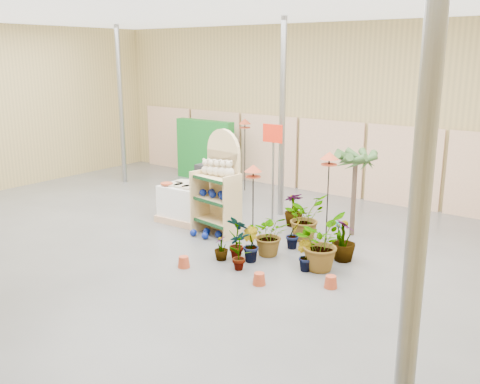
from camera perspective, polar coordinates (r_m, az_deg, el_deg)
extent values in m
cube|color=#525251|center=(10.16, -6.50, -7.18)|extent=(15.00, 12.00, 0.10)
cube|color=white|center=(9.49, -7.34, 19.60)|extent=(15.00, 12.00, 0.10)
cube|color=tan|center=(14.50, 10.02, 8.57)|extent=(15.00, 0.10, 4.50)
cylinder|color=gray|center=(3.75, 18.01, -8.65)|extent=(0.14, 0.14, 4.50)
cylinder|color=gray|center=(15.93, -12.60, 8.95)|extent=(0.14, 0.14, 4.50)
cylinder|color=gray|center=(12.30, 4.53, 7.73)|extent=(0.14, 0.14, 4.50)
cube|color=tan|center=(18.08, -7.59, 5.79)|extent=(1.90, 0.06, 2.00)
cube|color=tan|center=(16.75, -2.67, 5.22)|extent=(1.90, 0.06, 2.00)
cube|color=tan|center=(15.57, 3.03, 4.51)|extent=(1.90, 0.06, 2.00)
cube|color=tan|center=(14.57, 9.58, 3.64)|extent=(1.90, 0.06, 2.00)
cube|color=tan|center=(13.78, 16.96, 2.60)|extent=(1.90, 0.06, 2.00)
cube|color=#D4B67D|center=(11.26, -1.74, 0.01)|extent=(0.93, 0.22, 1.75)
cylinder|color=#D4B67D|center=(11.07, -1.78, 4.39)|extent=(0.93, 0.22, 0.93)
cube|color=#D4B67D|center=(11.21, -2.58, -3.06)|extent=(0.95, 0.64, 0.04)
cube|color=#0F3819|center=(11.03, -3.43, -3.38)|extent=(0.88, 0.16, 0.06)
cube|color=#D4B67D|center=(11.08, -2.60, -0.78)|extent=(0.95, 0.64, 0.04)
cube|color=#0F3819|center=(10.89, -3.46, -1.06)|extent=(0.88, 0.16, 0.06)
cube|color=#D4B67D|center=(10.97, -2.63, 1.55)|extent=(0.95, 0.64, 0.04)
cube|color=#0F3819|center=(10.78, -3.50, 1.31)|extent=(0.88, 0.16, 0.06)
cube|color=#D4B67D|center=(11.39, -4.31, -0.93)|extent=(0.12, 0.51, 1.34)
cube|color=#D4B67D|center=(10.85, -0.79, -1.67)|extent=(0.12, 0.51, 1.34)
sphere|color=beige|center=(11.19, -3.66, 2.38)|extent=(0.19, 0.19, 0.19)
sphere|color=beige|center=(11.16, -3.67, 3.15)|extent=(0.14, 0.14, 0.14)
sphere|color=beige|center=(11.09, -3.05, 2.31)|extent=(0.20, 0.20, 0.20)
sphere|color=beige|center=(11.06, -3.06, 3.11)|extent=(0.14, 0.14, 0.14)
sphere|color=beige|center=(10.99, -2.43, 2.23)|extent=(0.21, 0.21, 0.21)
sphere|color=beige|center=(10.96, -2.44, 3.07)|extent=(0.14, 0.14, 0.14)
sphere|color=beige|center=(10.90, -1.81, 2.16)|extent=(0.22, 0.22, 0.22)
sphere|color=beige|center=(10.86, -1.81, 3.03)|extent=(0.14, 0.14, 0.14)
sphere|color=beige|center=(10.80, -1.17, 2.08)|extent=(0.23, 0.23, 0.23)
sphere|color=beige|center=(10.76, -1.17, 2.99)|extent=(0.14, 0.14, 0.14)
sphere|color=navy|center=(11.25, -3.97, -0.06)|extent=(0.15, 0.15, 0.15)
sphere|color=navy|center=(11.26, -3.05, -0.03)|extent=(0.15, 0.15, 0.15)
sphere|color=navy|center=(11.08, -2.94, -0.26)|extent=(0.15, 0.15, 0.15)
sphere|color=navy|center=(11.10, -2.01, -0.24)|extent=(0.15, 0.15, 0.15)
sphere|color=navy|center=(10.92, -1.88, -0.48)|extent=(0.15, 0.15, 0.15)
sphere|color=navy|center=(10.94, -0.94, -0.45)|extent=(0.15, 0.15, 0.15)
sphere|color=navy|center=(11.22, -5.00, -4.35)|extent=(0.15, 0.15, 0.15)
sphere|color=navy|center=(11.29, -3.58, -4.20)|extent=(0.15, 0.15, 0.15)
sphere|color=navy|center=(11.02, -3.76, -4.68)|extent=(0.15, 0.15, 0.15)
sphere|color=navy|center=(11.10, -2.32, -4.52)|extent=(0.15, 0.15, 0.15)
cube|color=tan|center=(12.26, -5.60, -2.73)|extent=(1.22, 1.03, 0.15)
cube|color=white|center=(12.14, -5.65, -0.86)|extent=(1.12, 0.93, 0.68)
cylinder|color=#B5AA8A|center=(12.11, -7.02, 0.83)|extent=(0.39, 0.39, 0.04)
cylinder|color=#B5AA8A|center=(11.95, -6.17, 0.67)|extent=(0.39, 0.39, 0.04)
cylinder|color=#B5AA8A|center=(11.79, -5.30, 0.50)|extent=(0.39, 0.39, 0.04)
cylinder|color=#B5AA8A|center=(12.32, -6.07, 1.09)|extent=(0.39, 0.39, 0.04)
cube|color=black|center=(13.67, -3.37, -0.11)|extent=(0.50, 0.50, 0.50)
cube|color=black|center=(13.55, -3.40, 1.93)|extent=(0.50, 0.50, 0.50)
cube|color=#166D23|center=(16.10, -3.75, 4.47)|extent=(2.00, 0.30, 1.80)
cylinder|color=gray|center=(12.02, 3.54, 2.03)|extent=(0.05, 0.05, 2.20)
cube|color=red|center=(11.83, 3.50, 6.26)|extent=(0.50, 0.03, 0.40)
cylinder|color=black|center=(10.52, 1.39, -2.04)|extent=(0.02, 0.02, 1.39)
cylinder|color=#AD3F22|center=(10.34, 1.41, 1.65)|extent=(0.30, 0.30, 0.02)
cone|color=#AD3F22|center=(10.31, 1.42, 2.57)|extent=(0.34, 0.34, 0.14)
cylinder|color=black|center=(10.20, 9.28, -1.81)|extent=(0.02, 0.02, 1.71)
cylinder|color=#AD3F22|center=(9.99, 9.48, 2.91)|extent=(0.30, 0.30, 0.02)
cone|color=#AD3F22|center=(9.96, 9.52, 3.87)|extent=(0.34, 0.34, 0.14)
cylinder|color=black|center=(14.75, 0.52, 3.50)|extent=(0.02, 0.02, 1.76)
cylinder|color=#AD3F22|center=(14.61, 0.52, 6.89)|extent=(0.30, 0.30, 0.02)
cone|color=#AD3F22|center=(14.59, 0.52, 7.55)|extent=(0.34, 0.34, 0.14)
cylinder|color=#4F3B2F|center=(11.30, 12.01, -0.77)|extent=(0.10, 0.10, 1.55)
imported|color=#355829|center=(9.85, -0.31, -4.84)|extent=(0.46, 0.32, 0.85)
imported|color=#355829|center=(9.79, 1.06, -5.61)|extent=(0.43, 0.39, 0.64)
imported|color=#355829|center=(10.07, 3.23, -4.53)|extent=(0.95, 0.91, 0.82)
imported|color=#355829|center=(9.97, 11.01, -5.00)|extent=(0.63, 0.63, 0.81)
imported|color=#355829|center=(10.20, 10.43, -4.71)|extent=(0.41, 0.47, 0.75)
imported|color=#355829|center=(10.49, 5.72, -4.50)|extent=(0.30, 0.35, 0.57)
imported|color=#355829|center=(10.97, 6.90, -2.65)|extent=(0.86, 0.95, 0.95)
imported|color=#355829|center=(9.88, -2.01, -5.94)|extent=(0.34, 0.34, 0.47)
imported|color=#355829|center=(9.40, -0.07, -6.18)|extent=(0.40, 0.46, 0.74)
imported|color=#355829|center=(9.46, 6.89, -6.76)|extent=(0.36, 0.33, 0.54)
imported|color=#355829|center=(9.49, 8.50, -5.29)|extent=(0.98, 1.06, 1.00)
imported|color=#355829|center=(11.82, 5.77, -1.85)|extent=(0.59, 0.59, 0.76)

